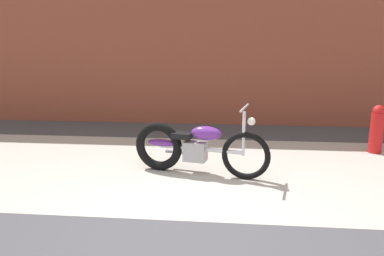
% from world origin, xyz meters
% --- Properties ---
extents(ground_plane, '(80.00, 80.00, 0.00)m').
position_xyz_m(ground_plane, '(0.00, 0.00, 0.00)').
color(ground_plane, '#47474C').
extents(sidewalk_slab, '(36.00, 3.50, 0.01)m').
position_xyz_m(sidewalk_slab, '(0.00, 1.75, 0.00)').
color(sidewalk_slab, '#B2ADA3').
rests_on(sidewalk_slab, ground).
extents(brick_building_wall, '(36.00, 0.50, 5.03)m').
position_xyz_m(brick_building_wall, '(0.00, 5.20, 2.51)').
color(brick_building_wall, brown).
rests_on(brick_building_wall, ground).
extents(motorcycle_purple, '(1.98, 0.72, 1.03)m').
position_xyz_m(motorcycle_purple, '(-0.10, 1.51, 0.40)').
color(motorcycle_purple, black).
rests_on(motorcycle_purple, ground).
extents(fire_hydrant, '(0.22, 0.22, 0.84)m').
position_xyz_m(fire_hydrant, '(2.99, 2.87, 0.42)').
color(fire_hydrant, red).
rests_on(fire_hydrant, ground).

